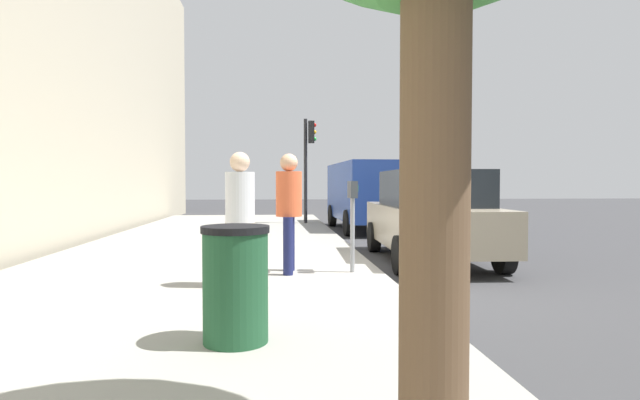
{
  "coord_description": "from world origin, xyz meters",
  "views": [
    {
      "loc": [
        -8.17,
        1.67,
        1.52
      ],
      "look_at": [
        0.3,
        0.91,
        1.24
      ],
      "focal_mm": 28.41,
      "sensor_mm": 36.0,
      "label": 1
    }
  ],
  "objects_px": {
    "pedestrian_at_meter": "(289,202)",
    "traffic_signal": "(308,153)",
    "parked_van_far": "(368,192)",
    "parking_meter": "(353,207)",
    "parked_sedan_near": "(431,216)",
    "trash_bin": "(236,284)",
    "pedestrian_bystander": "(240,207)"
  },
  "relations": [
    {
      "from": "pedestrian_at_meter",
      "to": "traffic_signal",
      "type": "bearing_deg",
      "value": 90.17
    },
    {
      "from": "parked_sedan_near",
      "to": "traffic_signal",
      "type": "xyz_separation_m",
      "value": [
        7.92,
        1.86,
        1.68
      ]
    },
    {
      "from": "parking_meter",
      "to": "traffic_signal",
      "type": "relative_size",
      "value": 0.39
    },
    {
      "from": "pedestrian_at_meter",
      "to": "parked_sedan_near",
      "type": "distance_m",
      "value": 3.36
    },
    {
      "from": "parked_sedan_near",
      "to": "traffic_signal",
      "type": "bearing_deg",
      "value": 13.22
    },
    {
      "from": "pedestrian_at_meter",
      "to": "traffic_signal",
      "type": "distance_m",
      "value": 9.87
    },
    {
      "from": "parked_van_far",
      "to": "traffic_signal",
      "type": "relative_size",
      "value": 1.46
    },
    {
      "from": "trash_bin",
      "to": "pedestrian_bystander",
      "type": "bearing_deg",
      "value": 2.94
    },
    {
      "from": "pedestrian_bystander",
      "to": "parked_sedan_near",
      "type": "bearing_deg",
      "value": -6.5
    },
    {
      "from": "parked_sedan_near",
      "to": "traffic_signal",
      "type": "distance_m",
      "value": 8.31
    },
    {
      "from": "pedestrian_at_meter",
      "to": "parked_van_far",
      "type": "distance_m",
      "value": 8.89
    },
    {
      "from": "parked_sedan_near",
      "to": "parked_van_far",
      "type": "relative_size",
      "value": 0.85
    },
    {
      "from": "traffic_signal",
      "to": "pedestrian_at_meter",
      "type": "bearing_deg",
      "value": 174.47
    },
    {
      "from": "pedestrian_at_meter",
      "to": "pedestrian_bystander",
      "type": "xyz_separation_m",
      "value": [
        -0.96,
        0.68,
        -0.03
      ]
    },
    {
      "from": "pedestrian_bystander",
      "to": "trash_bin",
      "type": "relative_size",
      "value": 1.77
    },
    {
      "from": "traffic_signal",
      "to": "trash_bin",
      "type": "relative_size",
      "value": 3.56
    },
    {
      "from": "parked_van_far",
      "to": "traffic_signal",
      "type": "xyz_separation_m",
      "value": [
        1.3,
        1.86,
        1.32
      ]
    },
    {
      "from": "traffic_signal",
      "to": "trash_bin",
      "type": "distance_m",
      "value": 13.33
    },
    {
      "from": "pedestrian_at_meter",
      "to": "trash_bin",
      "type": "relative_size",
      "value": 1.81
    },
    {
      "from": "parking_meter",
      "to": "traffic_signal",
      "type": "distance_m",
      "value": 9.87
    },
    {
      "from": "parking_meter",
      "to": "pedestrian_bystander",
      "type": "bearing_deg",
      "value": 119.0
    },
    {
      "from": "traffic_signal",
      "to": "trash_bin",
      "type": "bearing_deg",
      "value": 173.49
    },
    {
      "from": "parking_meter",
      "to": "pedestrian_bystander",
      "type": "relative_size",
      "value": 0.79
    },
    {
      "from": "traffic_signal",
      "to": "pedestrian_bystander",
      "type": "bearing_deg",
      "value": 171.38
    },
    {
      "from": "parking_meter",
      "to": "traffic_signal",
      "type": "xyz_separation_m",
      "value": [
        9.77,
        0.04,
        1.41
      ]
    },
    {
      "from": "parked_sedan_near",
      "to": "parking_meter",
      "type": "bearing_deg",
      "value": 135.51
    },
    {
      "from": "pedestrian_bystander",
      "to": "traffic_signal",
      "type": "bearing_deg",
      "value": 36.33
    },
    {
      "from": "pedestrian_bystander",
      "to": "traffic_signal",
      "type": "relative_size",
      "value": 0.5
    },
    {
      "from": "parking_meter",
      "to": "pedestrian_bystander",
      "type": "xyz_separation_m",
      "value": [
        -0.92,
        1.66,
        0.05
      ]
    },
    {
      "from": "parked_van_far",
      "to": "parking_meter",
      "type": "bearing_deg",
      "value": 167.84
    },
    {
      "from": "parked_sedan_near",
      "to": "trash_bin",
      "type": "bearing_deg",
      "value": 147.1
    },
    {
      "from": "pedestrian_at_meter",
      "to": "parked_sedan_near",
      "type": "bearing_deg",
      "value": 38.66
    }
  ]
}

